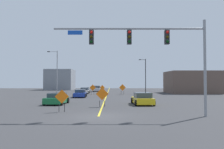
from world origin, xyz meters
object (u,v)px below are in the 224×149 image
object	(u,v)px
construction_sign_left_shoulder	(102,88)
car_blue_distant	(79,94)
construction_sign_right_lane	(92,88)
traffic_signal_assembly	(151,44)
car_yellow_near	(142,99)
street_lamp_mid_right	(56,71)
car_green_passing	(56,99)
construction_sign_left_lane	(122,88)
car_silver_far	(96,89)
construction_sign_median_far	(61,98)
street_lamp_far_right	(144,74)
car_white_approaching	(84,91)
construction_sign_median_near	(101,95)

from	to	relation	value
construction_sign_left_shoulder	car_blue_distant	xyz separation A→B (m)	(-3.20, -10.47, -0.58)
car_blue_distant	construction_sign_right_lane	bearing A→B (deg)	77.89
traffic_signal_assembly	car_yellow_near	size ratio (longest dim) A/B	2.75
street_lamp_mid_right	car_green_passing	bearing A→B (deg)	-75.53
construction_sign_left_shoulder	construction_sign_left_lane	bearing A→B (deg)	-35.48
car_blue_distant	car_green_passing	bearing A→B (deg)	-95.47
construction_sign_left_shoulder	car_yellow_near	bearing A→B (deg)	-76.04
construction_sign_right_lane	street_lamp_mid_right	bearing A→B (deg)	-160.01
construction_sign_left_lane	car_silver_far	world-z (taller)	construction_sign_left_lane
construction_sign_left_lane	construction_sign_left_shoulder	distance (m)	5.12
construction_sign_median_far	car_green_passing	distance (m)	6.82
street_lamp_far_right	construction_sign_left_shoulder	world-z (taller)	street_lamp_far_right
traffic_signal_assembly	construction_sign_left_shoulder	size ratio (longest dim) A/B	6.21
construction_sign_left_lane	car_blue_distant	size ratio (longest dim) A/B	0.48
construction_sign_left_lane	construction_sign_left_shoulder	world-z (taller)	construction_sign_left_lane
construction_sign_left_lane	construction_sign_right_lane	size ratio (longest dim) A/B	1.02
car_silver_far	construction_sign_left_shoulder	bearing A→B (deg)	-80.15
car_silver_far	car_blue_distant	bearing A→B (deg)	-93.49
construction_sign_right_lane	car_yellow_near	size ratio (longest dim) A/B	0.49
traffic_signal_assembly	car_blue_distant	xyz separation A→B (m)	(-8.22, 20.10, -4.78)
car_yellow_near	construction_sign_left_shoulder	bearing A→B (deg)	103.96
street_lamp_mid_right	car_white_approaching	bearing A→B (deg)	56.62
traffic_signal_assembly	construction_sign_right_lane	size ratio (longest dim) A/B	5.66
construction_sign_left_lane	car_silver_far	size ratio (longest dim) A/B	0.45
construction_sign_left_shoulder	construction_sign_right_lane	bearing A→B (deg)	-115.32
car_green_passing	construction_sign_left_lane	bearing A→B (deg)	65.70
street_lamp_far_right	car_blue_distant	distance (m)	17.26
construction_sign_right_lane	car_blue_distant	distance (m)	6.98
street_lamp_mid_right	car_yellow_near	size ratio (longest dim) A/B	2.01
construction_sign_median_near	car_silver_far	size ratio (longest dim) A/B	0.43
street_lamp_mid_right	street_lamp_far_right	world-z (taller)	street_lamp_mid_right
car_silver_far	car_white_approaching	xyz separation A→B (m)	(-1.92, -10.16, -0.07)
construction_sign_median_near	car_green_passing	size ratio (longest dim) A/B	0.50
street_lamp_far_right	car_green_passing	xyz separation A→B (m)	(-13.55, -22.58, -3.53)
street_lamp_mid_right	construction_sign_median_far	bearing A→B (deg)	-74.59
construction_sign_left_lane	street_lamp_far_right	bearing A→B (deg)	37.28
street_lamp_mid_right	construction_sign_left_lane	xyz separation A→B (m)	(12.47, 3.09, -3.28)
traffic_signal_assembly	car_yellow_near	distance (m)	9.68
car_green_passing	car_white_approaching	world-z (taller)	car_white_approaching
construction_sign_median_far	car_yellow_near	distance (m)	9.78
construction_sign_median_far	construction_sign_right_lane	distance (m)	24.47
traffic_signal_assembly	construction_sign_left_shoulder	bearing A→B (deg)	99.32
construction_sign_left_shoulder	car_green_passing	size ratio (longest dim) A/B	0.47
construction_sign_median_near	car_yellow_near	distance (m)	5.01
construction_sign_median_near	car_green_passing	distance (m)	6.01
car_silver_far	car_white_approaching	size ratio (longest dim) A/B	1.03
construction_sign_left_lane	car_green_passing	bearing A→B (deg)	-114.30
construction_sign_left_lane	construction_sign_right_lane	xyz separation A→B (m)	(-5.91, -0.70, -0.02)
traffic_signal_assembly	construction_sign_median_far	distance (m)	8.69
construction_sign_median_far	street_lamp_far_right	bearing A→B (deg)	68.43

